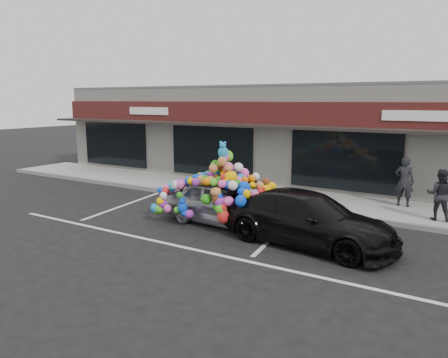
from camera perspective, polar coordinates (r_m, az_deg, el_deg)
The scene contains 11 objects.
ground at distance 13.74m, azimuth -3.83°, elevation -5.26°, with size 90.00×90.00×0.00m, color black.
shop_building at distance 20.73m, azimuth 9.91°, elevation 5.97°, with size 24.00×7.20×4.31m.
sidewalk at distance 17.03m, azimuth 4.05°, elevation -1.94°, with size 26.00×3.00×0.15m, color #999893.
kerb at distance 15.75m, azimuth 1.49°, elevation -2.93°, with size 26.00×0.18×0.16m, color slate.
parking_stripe_left at distance 15.90m, azimuth -12.83°, elevation -3.32°, with size 0.12×4.40×0.01m, color silver.
parking_stripe_mid at distance 12.55m, azimuth 7.24°, elevation -6.82°, with size 0.12×4.40×0.01m, color silver.
lane_line at distance 10.85m, azimuth -2.31°, elevation -9.53°, with size 14.00×0.12×0.01m, color silver.
toy_car at distance 12.97m, azimuth -0.04°, elevation -2.47°, with size 2.81×4.25×2.39m.
black_sedan at distance 11.41m, azimuth 10.88°, elevation -5.16°, with size 4.65×1.89×1.35m, color black.
pedestrian_a at distance 15.77m, azimuth 22.49°, elevation -0.30°, with size 0.61×0.40×1.69m, color #232127.
pedestrian_b at distance 14.39m, azimuth 26.36°, elevation -1.85°, with size 0.75×0.58×1.54m, color black.
Camera 1 is at (7.75, -10.72, 3.69)m, focal length 35.00 mm.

